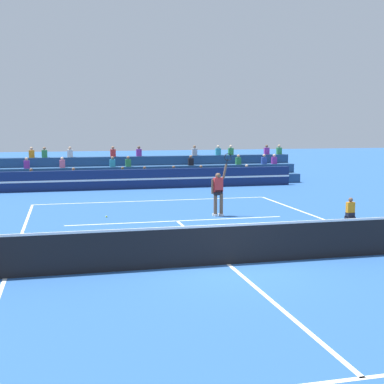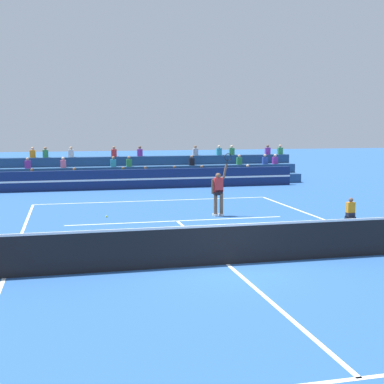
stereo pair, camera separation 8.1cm
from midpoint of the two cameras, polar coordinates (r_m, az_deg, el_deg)
The scene contains 8 objects.
ground_plane at distance 13.99m, azimuth 3.74°, elevation -7.71°, with size 120.00×120.00×0.00m, color #285699.
court_lines at distance 13.99m, azimuth 3.74°, elevation -7.70°, with size 11.10×23.90×0.01m.
tennis_net at distance 13.86m, azimuth 3.76°, elevation -5.54°, with size 12.00×0.10×1.10m.
sponsor_banner_wall at distance 30.10m, azimuth -5.76°, elevation 1.38°, with size 18.00×0.26×1.10m.
bleacher_stand at distance 32.59m, azimuth -6.35°, elevation 2.01°, with size 20.33×2.85×2.28m.
ball_kid_courtside at distance 21.19m, azimuth 16.42°, elevation -1.95°, with size 0.30×0.36×0.84m.
tennis_player at distance 21.02m, azimuth 2.72°, elevation 0.09°, with size 0.88×0.32×2.50m.
tennis_ball at distance 21.09m, azimuth -9.23°, elevation -2.60°, with size 0.07×0.07×0.07m, color #C6DB33.
Camera 1 is at (-4.08, -12.89, 3.61)m, focal length 50.00 mm.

